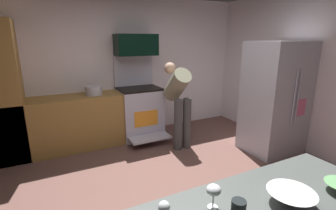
% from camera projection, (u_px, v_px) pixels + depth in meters
% --- Properties ---
extents(ground_plane, '(5.20, 4.80, 0.02)m').
position_uv_depth(ground_plane, '(177.00, 195.00, 2.96)').
color(ground_plane, brown).
extents(wall_back, '(5.20, 0.12, 2.60)m').
position_uv_depth(wall_back, '(119.00, 68.00, 4.64)').
color(wall_back, silver).
rests_on(wall_back, ground).
extents(wall_right, '(0.12, 4.80, 2.60)m').
position_uv_depth(wall_right, '(324.00, 75.00, 3.72)').
color(wall_right, silver).
rests_on(wall_right, ground).
extents(lower_cabinet_run, '(2.40, 0.60, 0.90)m').
position_uv_depth(lower_cabinet_run, '(76.00, 122.00, 4.16)').
color(lower_cabinet_run, olive).
rests_on(lower_cabinet_run, ground).
extents(oven_range, '(0.76, 0.97, 1.53)m').
position_uv_depth(oven_range, '(140.00, 110.00, 4.63)').
color(oven_range, '#BBB6C8').
rests_on(oven_range, ground).
extents(microwave, '(0.74, 0.38, 0.38)m').
position_uv_depth(microwave, '(136.00, 45.00, 4.40)').
color(microwave, black).
rests_on(microwave, oven_range).
extents(refrigerator, '(0.90, 0.74, 1.79)m').
position_uv_depth(refrigerator, '(275.00, 98.00, 3.96)').
color(refrigerator, '#B1B0BD').
rests_on(refrigerator, ground).
extents(person_cook, '(0.31, 0.68, 1.43)m').
position_uv_depth(person_cook, '(178.00, 98.00, 4.14)').
color(person_cook, '#404040').
rests_on(person_cook, ground).
extents(mixing_bowl_small, '(0.27, 0.27, 0.08)m').
position_uv_depth(mixing_bowl_small, '(291.00, 198.00, 1.40)').
color(mixing_bowl_small, white).
rests_on(mixing_bowl_small, counter_island).
extents(wine_glass_near, '(0.08, 0.08, 0.15)m').
position_uv_depth(wine_glass_near, '(214.00, 191.00, 1.35)').
color(wine_glass_near, silver).
rests_on(wine_glass_near, counter_island).
extents(wine_glass_far, '(0.06, 0.06, 0.15)m').
position_uv_depth(wine_glass_far, '(164.00, 209.00, 1.21)').
color(wine_glass_far, silver).
rests_on(wine_glass_far, counter_island).
extents(mug_coffee, '(0.08, 0.08, 0.11)m').
position_uv_depth(mug_coffee, '(238.00, 210.00, 1.28)').
color(mug_coffee, black).
rests_on(mug_coffee, counter_island).
extents(stock_pot, '(0.29, 0.29, 0.15)m').
position_uv_depth(stock_pot, '(94.00, 90.00, 4.17)').
color(stock_pot, '#B7B4BE').
rests_on(stock_pot, lower_cabinet_run).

